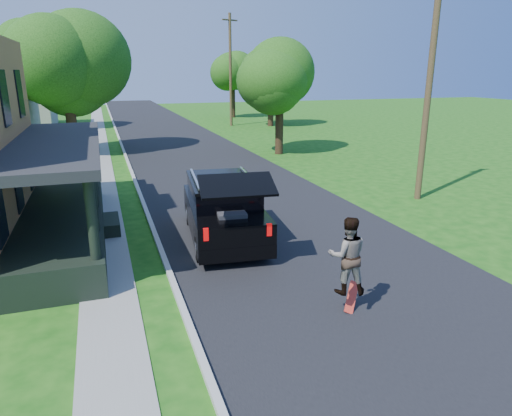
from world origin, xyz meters
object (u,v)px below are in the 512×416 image
object	(u,v)px
tree_right_near	(279,77)
utility_pole_near	(431,69)
skateboarder	(347,255)
black_suv	(224,209)

from	to	relation	value
tree_right_near	utility_pole_near	distance (m)	12.23
skateboarder	tree_right_near	world-z (taller)	tree_right_near
skateboarder	utility_pole_near	bearing A→B (deg)	-118.81
skateboarder	tree_right_near	bearing A→B (deg)	-90.31
tree_right_near	utility_pole_near	size ratio (longest dim) A/B	0.71
skateboarder	black_suv	bearing A→B (deg)	-59.29
black_suv	skateboarder	size ratio (longest dim) A/B	3.29
skateboarder	tree_right_near	xyz separation A→B (m)	(6.13, 19.55, 3.44)
black_suv	skateboarder	xyz separation A→B (m)	(1.31, -5.40, 0.38)
black_suv	utility_pole_near	bearing A→B (deg)	18.86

